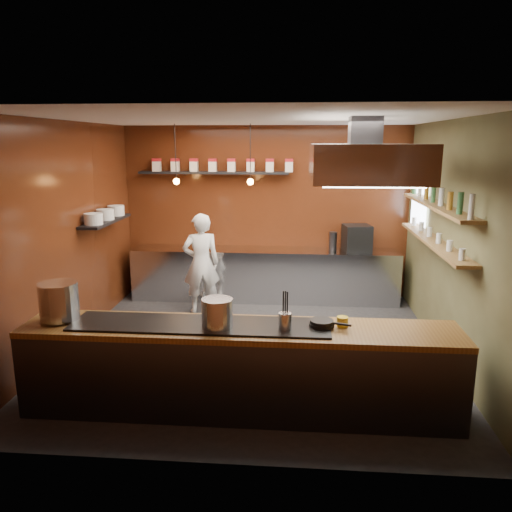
# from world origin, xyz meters

# --- Properties ---
(floor) EXTENTS (5.00, 5.00, 0.00)m
(floor) POSITION_xyz_m (0.00, 0.00, 0.00)
(floor) COLOR black
(floor) RESTS_ON ground
(back_wall) EXTENTS (5.00, 0.00, 5.00)m
(back_wall) POSITION_xyz_m (0.00, 2.50, 1.50)
(back_wall) COLOR #351309
(back_wall) RESTS_ON ground
(left_wall) EXTENTS (0.00, 5.00, 5.00)m
(left_wall) POSITION_xyz_m (-2.50, 0.00, 1.50)
(left_wall) COLOR #351309
(left_wall) RESTS_ON ground
(right_wall) EXTENTS (0.00, 5.00, 5.00)m
(right_wall) POSITION_xyz_m (2.50, 0.00, 1.50)
(right_wall) COLOR #464427
(right_wall) RESTS_ON ground
(ceiling) EXTENTS (5.00, 5.00, 0.00)m
(ceiling) POSITION_xyz_m (0.00, 0.00, 3.00)
(ceiling) COLOR silver
(ceiling) RESTS_ON back_wall
(window_pane) EXTENTS (0.00, 1.00, 1.00)m
(window_pane) POSITION_xyz_m (2.45, 1.70, 1.90)
(window_pane) COLOR white
(window_pane) RESTS_ON right_wall
(prep_counter) EXTENTS (4.60, 0.65, 0.90)m
(prep_counter) POSITION_xyz_m (0.00, 2.17, 0.45)
(prep_counter) COLOR silver
(prep_counter) RESTS_ON floor
(pass_counter) EXTENTS (4.40, 0.72, 0.94)m
(pass_counter) POSITION_xyz_m (-0.00, -1.60, 0.47)
(pass_counter) COLOR #38383D
(pass_counter) RESTS_ON floor
(tin_shelf) EXTENTS (2.60, 0.26, 0.04)m
(tin_shelf) POSITION_xyz_m (-0.90, 2.36, 2.20)
(tin_shelf) COLOR black
(tin_shelf) RESTS_ON back_wall
(plate_shelf) EXTENTS (0.30, 1.40, 0.04)m
(plate_shelf) POSITION_xyz_m (-2.34, 1.00, 1.55)
(plate_shelf) COLOR black
(plate_shelf) RESTS_ON left_wall
(bottle_shelf_upper) EXTENTS (0.26, 2.80, 0.04)m
(bottle_shelf_upper) POSITION_xyz_m (2.34, 0.30, 1.92)
(bottle_shelf_upper) COLOR olive
(bottle_shelf_upper) RESTS_ON right_wall
(bottle_shelf_lower) EXTENTS (0.26, 2.80, 0.04)m
(bottle_shelf_lower) POSITION_xyz_m (2.34, 0.30, 1.45)
(bottle_shelf_lower) COLOR olive
(bottle_shelf_lower) RESTS_ON right_wall
(extractor_hood) EXTENTS (1.20, 2.00, 0.72)m
(extractor_hood) POSITION_xyz_m (1.30, -0.40, 2.51)
(extractor_hood) COLOR #38383D
(extractor_hood) RESTS_ON ceiling
(pendant_left) EXTENTS (0.10, 0.10, 0.95)m
(pendant_left) POSITION_xyz_m (-1.40, 1.70, 2.15)
(pendant_left) COLOR black
(pendant_left) RESTS_ON ceiling
(pendant_right) EXTENTS (0.10, 0.10, 0.95)m
(pendant_right) POSITION_xyz_m (-0.20, 1.70, 2.15)
(pendant_right) COLOR black
(pendant_right) RESTS_ON ceiling
(storage_tins) EXTENTS (2.43, 0.13, 0.22)m
(storage_tins) POSITION_xyz_m (-0.75, 2.36, 2.33)
(storage_tins) COLOR beige
(storage_tins) RESTS_ON tin_shelf
(plate_stacks) EXTENTS (0.26, 1.16, 0.16)m
(plate_stacks) POSITION_xyz_m (-2.34, 1.00, 1.65)
(plate_stacks) COLOR silver
(plate_stacks) RESTS_ON plate_shelf
(bottles) EXTENTS (0.06, 2.66, 0.24)m
(bottles) POSITION_xyz_m (2.34, 0.30, 2.06)
(bottles) COLOR silver
(bottles) RESTS_ON bottle_shelf_upper
(wine_glasses) EXTENTS (0.07, 2.37, 0.13)m
(wine_glasses) POSITION_xyz_m (2.34, 0.30, 1.53)
(wine_glasses) COLOR silver
(wine_glasses) RESTS_ON bottle_shelf_lower
(stockpot_large) EXTENTS (0.47, 0.47, 0.38)m
(stockpot_large) POSITION_xyz_m (-1.87, -1.58, 1.13)
(stockpot_large) COLOR #B0B3B7
(stockpot_large) RESTS_ON pass_counter
(stockpot_small) EXTENTS (0.34, 0.34, 0.29)m
(stockpot_small) POSITION_xyz_m (-0.21, -1.68, 1.08)
(stockpot_small) COLOR #B5B8BD
(stockpot_small) RESTS_ON pass_counter
(utensil_crock) EXTENTS (0.15, 0.15, 0.17)m
(utensil_crock) POSITION_xyz_m (0.46, -1.69, 1.02)
(utensil_crock) COLOR silver
(utensil_crock) RESTS_ON pass_counter
(frying_pan) EXTENTS (0.41, 0.25, 0.06)m
(frying_pan) POSITION_xyz_m (0.82, -1.57, 0.97)
(frying_pan) COLOR black
(frying_pan) RESTS_ON pass_counter
(butter_jar) EXTENTS (0.15, 0.15, 0.10)m
(butter_jar) POSITION_xyz_m (1.02, -1.52, 0.97)
(butter_jar) COLOR gold
(butter_jar) RESTS_ON pass_counter
(espresso_machine) EXTENTS (0.50, 0.49, 0.44)m
(espresso_machine) POSITION_xyz_m (1.58, 2.21, 1.12)
(espresso_machine) COLOR black
(espresso_machine) RESTS_ON prep_counter
(chef) EXTENTS (0.69, 0.56, 1.63)m
(chef) POSITION_xyz_m (-0.97, 1.41, 0.81)
(chef) COLOR silver
(chef) RESTS_ON floor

